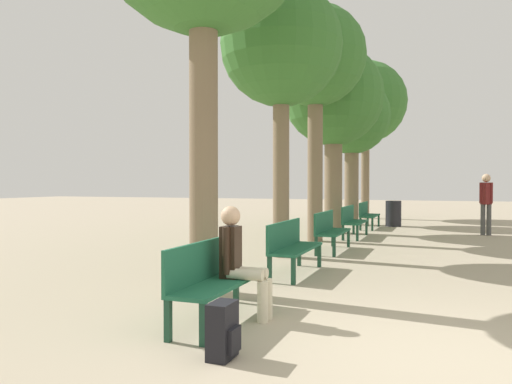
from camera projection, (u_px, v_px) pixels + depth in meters
name	position (u px, v px, depth m)	size (l,w,h in m)	color
ground_plane	(427.00, 357.00, 4.24)	(80.00, 80.00, 0.00)	tan
bench_row_0	(214.00, 274.00, 5.38)	(0.46, 1.73, 0.86)	#1E6042
bench_row_1	(291.00, 243.00, 8.11)	(0.46, 1.73, 0.86)	#1E6042
bench_row_2	(329.00, 228.00, 10.84)	(0.46, 1.73, 0.86)	#1E6042
bench_row_3	(352.00, 219.00, 13.57)	(0.46, 1.73, 0.86)	#1E6042
bench_row_4	(367.00, 213.00, 16.30)	(0.46, 1.73, 0.86)	#1E6042
tree_row_1	(281.00, 48.00, 9.97)	(2.45, 2.45, 5.47)	#7A664C
tree_row_2	(315.00, 59.00, 12.64)	(2.58, 2.58, 6.01)	#7A664C
tree_row_3	(334.00, 98.00, 14.77)	(2.96, 2.96, 5.55)	#7A664C
tree_row_4	(352.00, 118.00, 17.76)	(2.73, 2.73, 5.25)	#7A664C
tree_row_5	(366.00, 103.00, 20.90)	(3.42, 3.42, 6.60)	#7A664C
person_seated	(240.00, 258.00, 5.46)	(0.57, 0.32, 1.23)	beige
backpack	(223.00, 331.00, 4.20)	(0.22, 0.30, 0.48)	black
pedestrian_near	(486.00, 200.00, 14.15)	(0.35, 0.31, 1.74)	#4C4C4C
trash_bin	(393.00, 214.00, 17.05)	(0.52, 0.52, 0.87)	#232328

